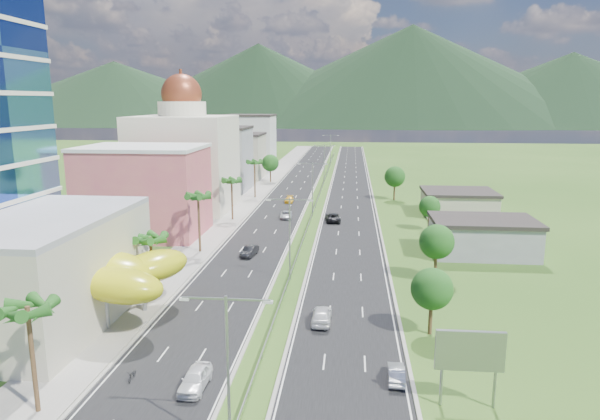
# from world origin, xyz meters

# --- Properties ---
(ground) EXTENTS (500.00, 500.00, 0.00)m
(ground) POSITION_xyz_m (0.00, 0.00, 0.00)
(ground) COLOR #2D5119
(ground) RESTS_ON ground
(road_left) EXTENTS (11.00, 260.00, 0.04)m
(road_left) POSITION_xyz_m (-7.50, 90.00, 0.02)
(road_left) COLOR black
(road_left) RESTS_ON ground
(road_right) EXTENTS (11.00, 260.00, 0.04)m
(road_right) POSITION_xyz_m (7.50, 90.00, 0.02)
(road_right) COLOR black
(road_right) RESTS_ON ground
(sidewalk_left) EXTENTS (7.00, 260.00, 0.12)m
(sidewalk_left) POSITION_xyz_m (-17.00, 90.00, 0.06)
(sidewalk_left) COLOR gray
(sidewalk_left) RESTS_ON ground
(median_guardrail) EXTENTS (0.10, 216.06, 0.76)m
(median_guardrail) POSITION_xyz_m (0.00, 71.99, 0.62)
(median_guardrail) COLOR gray
(median_guardrail) RESTS_ON ground
(streetlight_median_a) EXTENTS (6.04, 0.25, 11.00)m
(streetlight_median_a) POSITION_xyz_m (0.00, -25.00, 6.75)
(streetlight_median_a) COLOR gray
(streetlight_median_a) RESTS_ON ground
(streetlight_median_b) EXTENTS (6.04, 0.25, 11.00)m
(streetlight_median_b) POSITION_xyz_m (0.00, 10.00, 6.75)
(streetlight_median_b) COLOR gray
(streetlight_median_b) RESTS_ON ground
(streetlight_median_c) EXTENTS (6.04, 0.25, 11.00)m
(streetlight_median_c) POSITION_xyz_m (0.00, 50.00, 6.75)
(streetlight_median_c) COLOR gray
(streetlight_median_c) RESTS_ON ground
(streetlight_median_d) EXTENTS (6.04, 0.25, 11.00)m
(streetlight_median_d) POSITION_xyz_m (0.00, 95.00, 6.75)
(streetlight_median_d) COLOR gray
(streetlight_median_d) RESTS_ON ground
(streetlight_median_e) EXTENTS (6.04, 0.25, 11.00)m
(streetlight_median_e) POSITION_xyz_m (0.00, 140.00, 6.75)
(streetlight_median_e) COLOR gray
(streetlight_median_e) RESTS_ON ground
(lime_canopy) EXTENTS (18.00, 15.00, 7.40)m
(lime_canopy) POSITION_xyz_m (-20.00, -4.00, 4.99)
(lime_canopy) COLOR #B8B711
(lime_canopy) RESTS_ON ground
(pink_shophouse) EXTENTS (20.00, 15.00, 15.00)m
(pink_shophouse) POSITION_xyz_m (-28.00, 32.00, 7.50)
(pink_shophouse) COLOR #C55164
(pink_shophouse) RESTS_ON ground
(domed_building) EXTENTS (20.00, 20.00, 28.70)m
(domed_building) POSITION_xyz_m (-28.00, 55.00, 11.35)
(domed_building) COLOR beige
(domed_building) RESTS_ON ground
(midrise_grey) EXTENTS (16.00, 15.00, 16.00)m
(midrise_grey) POSITION_xyz_m (-27.00, 80.00, 8.00)
(midrise_grey) COLOR gray
(midrise_grey) RESTS_ON ground
(midrise_beige) EXTENTS (16.00, 15.00, 13.00)m
(midrise_beige) POSITION_xyz_m (-27.00, 102.00, 6.50)
(midrise_beige) COLOR #B3AD94
(midrise_beige) RESTS_ON ground
(midrise_white) EXTENTS (16.00, 15.00, 18.00)m
(midrise_white) POSITION_xyz_m (-27.00, 125.00, 9.00)
(midrise_white) COLOR silver
(midrise_white) RESTS_ON ground
(billboard) EXTENTS (5.20, 0.35, 6.20)m
(billboard) POSITION_xyz_m (17.00, -18.00, 4.42)
(billboard) COLOR gray
(billboard) RESTS_ON ground
(shed_near) EXTENTS (15.00, 10.00, 5.00)m
(shed_near) POSITION_xyz_m (28.00, 25.00, 2.50)
(shed_near) COLOR gray
(shed_near) RESTS_ON ground
(shed_far) EXTENTS (14.00, 12.00, 4.40)m
(shed_far) POSITION_xyz_m (30.00, 55.00, 2.20)
(shed_far) COLOR #B3AD94
(shed_far) RESTS_ON ground
(palm_tree_a) EXTENTS (3.60, 3.60, 9.10)m
(palm_tree_a) POSITION_xyz_m (-15.50, -22.00, 8.02)
(palm_tree_a) COLOR #47301C
(palm_tree_a) RESTS_ON ground
(palm_tree_b) EXTENTS (3.60, 3.60, 8.10)m
(palm_tree_b) POSITION_xyz_m (-15.50, 2.00, 7.06)
(palm_tree_b) COLOR #47301C
(palm_tree_b) RESTS_ON ground
(palm_tree_c) EXTENTS (3.60, 3.60, 9.60)m
(palm_tree_c) POSITION_xyz_m (-15.50, 22.00, 8.50)
(palm_tree_c) COLOR #47301C
(palm_tree_c) RESTS_ON ground
(palm_tree_d) EXTENTS (3.60, 3.60, 8.60)m
(palm_tree_d) POSITION_xyz_m (-15.50, 45.00, 7.54)
(palm_tree_d) COLOR #47301C
(palm_tree_d) RESTS_ON ground
(palm_tree_e) EXTENTS (3.60, 3.60, 9.40)m
(palm_tree_e) POSITION_xyz_m (-15.50, 70.00, 8.31)
(palm_tree_e) COLOR #47301C
(palm_tree_e) RESTS_ON ground
(leafy_tree_lfar) EXTENTS (4.90, 4.90, 8.05)m
(leafy_tree_lfar) POSITION_xyz_m (-15.50, 95.00, 5.58)
(leafy_tree_lfar) COLOR #47301C
(leafy_tree_lfar) RESTS_ON ground
(leafy_tree_ra) EXTENTS (4.20, 4.20, 6.90)m
(leafy_tree_ra) POSITION_xyz_m (16.00, -5.00, 4.78)
(leafy_tree_ra) COLOR #47301C
(leafy_tree_ra) RESTS_ON ground
(leafy_tree_rb) EXTENTS (4.55, 4.55, 7.47)m
(leafy_tree_rb) POSITION_xyz_m (19.00, 12.00, 5.18)
(leafy_tree_rb) COLOR #47301C
(leafy_tree_rb) RESTS_ON ground
(leafy_tree_rc) EXTENTS (3.85, 3.85, 6.33)m
(leafy_tree_rc) POSITION_xyz_m (22.00, 40.00, 4.37)
(leafy_tree_rc) COLOR #47301C
(leafy_tree_rc) RESTS_ON ground
(leafy_tree_rd) EXTENTS (4.90, 4.90, 8.05)m
(leafy_tree_rd) POSITION_xyz_m (18.00, 70.00, 5.58)
(leafy_tree_rd) COLOR #47301C
(leafy_tree_rd) RESTS_ON ground
(mountain_ridge) EXTENTS (860.00, 140.00, 90.00)m
(mountain_ridge) POSITION_xyz_m (60.00, 450.00, 0.00)
(mountain_ridge) COLOR black
(mountain_ridge) RESTS_ON ground
(car_white_near_left) EXTENTS (2.00, 4.84, 1.64)m
(car_white_near_left) POSITION_xyz_m (-4.61, -17.50, 0.86)
(car_white_near_left) COLOR white
(car_white_near_left) RESTS_ON road_left
(car_dark_left) EXTENTS (2.27, 4.71, 1.49)m
(car_dark_left) POSITION_xyz_m (-7.39, 20.51, 0.79)
(car_dark_left) COLOR black
(car_dark_left) RESTS_ON road_left
(car_silver_mid_left) EXTENTS (2.78, 5.21, 1.39)m
(car_silver_mid_left) POSITION_xyz_m (-5.10, 47.38, 0.74)
(car_silver_mid_left) COLOR #B3B6BB
(car_silver_mid_left) RESTS_ON road_left
(car_yellow_far_left) EXTENTS (1.98, 4.66, 1.34)m
(car_yellow_far_left) POSITION_xyz_m (-6.43, 64.37, 0.71)
(car_yellow_far_left) COLOR gold
(car_yellow_far_left) RESTS_ON road_left
(car_white_near_right) EXTENTS (2.07, 5.07, 1.72)m
(car_white_near_right) POSITION_xyz_m (4.94, -3.32, 0.90)
(car_white_near_right) COLOR silver
(car_white_near_right) RESTS_ON road_right
(car_silver_right) EXTENTS (1.48, 3.95, 1.29)m
(car_silver_right) POSITION_xyz_m (11.88, -14.68, 0.68)
(car_silver_right) COLOR #B1B2B9
(car_silver_right) RESTS_ON road_right
(car_dark_far_right) EXTENTS (3.38, 6.12, 1.62)m
(car_dark_far_right) POSITION_xyz_m (4.33, 45.40, 0.85)
(car_dark_far_right) COLOR black
(car_dark_far_right) RESTS_ON road_right
(motorcycle) EXTENTS (0.62, 1.71, 1.07)m
(motorcycle) POSITION_xyz_m (-10.32, -16.69, 0.58)
(motorcycle) COLOR black
(motorcycle) RESTS_ON road_left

